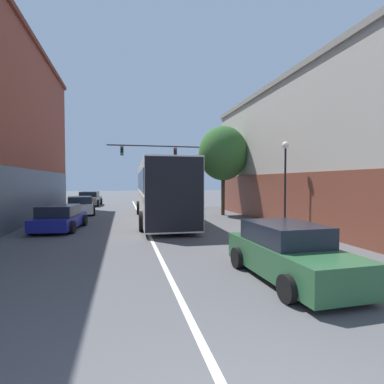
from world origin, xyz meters
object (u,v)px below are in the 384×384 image
object	(u,v)px
parked_car_left_near	(90,199)
street_tree_near	(223,153)
bus	(161,189)
hatchback_foreground	(289,253)
parked_car_left_mid	(80,206)
street_lamp	(285,176)
parked_car_left_far	(60,218)
traffic_signal_gantry	(174,160)

from	to	relation	value
parked_car_left_near	street_tree_near	xyz separation A→B (m)	(10.49, -11.24, 3.83)
bus	hatchback_foreground	distance (m)	12.30
parked_car_left_mid	hatchback_foreground	bearing A→B (deg)	-164.23
street_lamp	street_tree_near	size ratio (longest dim) A/B	0.68
parked_car_left_far	street_tree_near	xyz separation A→B (m)	(10.32, 4.59, 3.92)
parked_car_left_far	street_tree_near	world-z (taller)	street_tree_near
bus	hatchback_foreground	world-z (taller)	bus
street_tree_near	traffic_signal_gantry	bearing A→B (deg)	108.52
hatchback_foreground	parked_car_left_mid	bearing A→B (deg)	21.47
parked_car_left_near	parked_car_left_mid	world-z (taller)	parked_car_left_near
parked_car_left_near	traffic_signal_gantry	distance (m)	9.77
parked_car_left_far	traffic_signal_gantry	distance (m)	14.73
hatchback_foreground	parked_car_left_far	xyz separation A→B (m)	(-7.24, 9.54, -0.06)
parked_car_left_far	street_lamp	distance (m)	11.55
street_lamp	parked_car_left_near	bearing A→B (deg)	120.61
parked_car_left_mid	traffic_signal_gantry	bearing A→B (deg)	-68.40
traffic_signal_gantry	hatchback_foreground	bearing A→B (deg)	-91.77
parked_car_left_mid	traffic_signal_gantry	size ratio (longest dim) A/B	0.46
parked_car_left_near	parked_car_left_mid	distance (m)	8.38
parked_car_left_near	parked_car_left_far	bearing A→B (deg)	-176.85
parked_car_left_mid	street_tree_near	xyz separation A→B (m)	(10.33, -2.86, 3.88)
traffic_signal_gantry	street_lamp	distance (m)	15.21
traffic_signal_gantry	street_tree_near	xyz separation A→B (m)	(2.42, -7.23, 0.05)
street_lamp	traffic_signal_gantry	bearing A→B (deg)	101.66
bus	street_tree_near	size ratio (longest dim) A/B	1.93
bus	parked_car_left_far	distance (m)	6.24
parked_car_left_mid	bus	bearing A→B (deg)	-138.88
street_tree_near	street_lamp	bearing A→B (deg)	-85.23
bus	parked_car_left_mid	distance (m)	7.50
bus	parked_car_left_far	bearing A→B (deg)	116.59
parked_car_left_near	street_lamp	size ratio (longest dim) A/B	1.04
parked_car_left_near	street_tree_near	bearing A→B (deg)	-134.44
street_lamp	street_tree_near	world-z (taller)	street_tree_near
parked_car_left_near	hatchback_foreground	bearing A→B (deg)	-161.20
parked_car_left_far	traffic_signal_gantry	world-z (taller)	traffic_signal_gantry
hatchback_foreground	parked_car_left_far	size ratio (longest dim) A/B	0.97
bus	hatchback_foreground	bearing A→B (deg)	-170.21
parked_car_left_far	street_tree_near	bearing A→B (deg)	-60.45
bus	street_tree_near	xyz separation A→B (m)	(4.81, 2.03, 2.50)
hatchback_foreground	parked_car_left_mid	xyz separation A→B (m)	(-7.25, 16.99, -0.02)
hatchback_foreground	parked_car_left_mid	distance (m)	18.48
bus	traffic_signal_gantry	distance (m)	9.87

